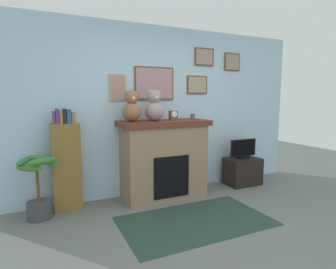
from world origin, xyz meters
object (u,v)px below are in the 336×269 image
fireplace (164,159)px  teddy_bear_cream (154,107)px  teddy_bear_brown (132,108)px  television (243,149)px  bookshelf (67,164)px  potted_plant (39,189)px  mantel_clock (173,115)px  candle_jar (193,117)px  tv_stand (242,171)px

fireplace → teddy_bear_cream: size_ratio=2.99×
teddy_bear_brown → teddy_bear_cream: 0.34m
fireplace → television: 1.50m
bookshelf → potted_plant: size_ratio=1.70×
television → mantel_clock: mantel_clock is taller
television → candle_jar: candle_jar is taller
television → teddy_bear_brown: size_ratio=1.19×
mantel_clock → candle_jar: bearing=0.3°
tv_stand → candle_jar: 1.41m
fireplace → candle_jar: bearing=-2.1°
fireplace → television: (1.50, -0.02, 0.03)m
fireplace → candle_jar: candle_jar is taller
fireplace → potted_plant: 1.74m
teddy_bear_brown → fireplace: bearing=2.1°
bookshelf → teddy_bear_brown: teddy_bear_brown is taller
teddy_bear_brown → mantel_clock: bearing=-0.1°
tv_stand → candle_jar: (-1.02, 0.00, 0.98)m
mantel_clock → bookshelf: bearing=176.3°
fireplace → bookshelf: (-1.38, 0.08, 0.05)m
potted_plant → tv_stand: 3.23m
tv_stand → teddy_bear_cream: (-1.65, 0.00, 1.14)m
tv_stand → mantel_clock: size_ratio=4.20×
mantel_clock → teddy_bear_cream: bearing=179.8°
tv_stand → bookshelf: bearing=178.0°
fireplace → television: bearing=-0.8°
potted_plant → teddy_bear_cream: bearing=1.7°
fireplace → teddy_bear_cream: (-0.15, -0.02, 0.78)m
potted_plant → television: bearing=0.8°
bookshelf → tv_stand: 2.91m
potted_plant → candle_jar: (2.21, 0.05, 0.84)m
bookshelf → tv_stand: size_ratio=2.31×
tv_stand → television: (0.00, -0.00, 0.39)m
teddy_bear_cream → mantel_clock: bearing=-0.2°
mantel_clock → teddy_bear_brown: teddy_bear_brown is taller
potted_plant → candle_jar: candle_jar is taller
bookshelf → tv_stand: bookshelf is taller
bookshelf → candle_jar: 1.95m
teddy_bear_cream → fireplace: bearing=6.8°
mantel_clock → potted_plant: bearing=-178.6°
candle_jar → teddy_bear_brown: 0.99m
bookshelf → mantel_clock: bookshelf is taller
teddy_bear_brown → television: bearing=-0.1°
potted_plant → tv_stand: bearing=0.8°
teddy_bear_brown → bookshelf: bearing=173.6°
mantel_clock → teddy_bear_cream: size_ratio=0.31×
tv_stand → teddy_bear_cream: bearing=179.9°
fireplace → potted_plant: (-1.73, -0.06, -0.21)m
bookshelf → mantel_clock: size_ratio=9.73×
bookshelf → fireplace: bearing=-3.3°
bookshelf → teddy_bear_cream: 1.43m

